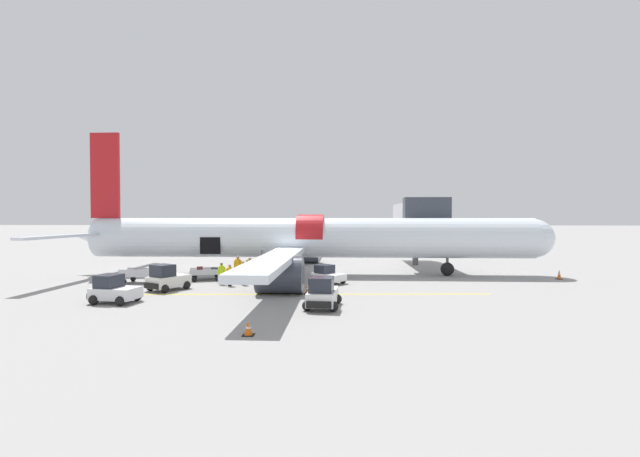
# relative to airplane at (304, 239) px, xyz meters

# --- Properties ---
(ground_plane) EXTENTS (500.00, 500.00, 0.00)m
(ground_plane) POSITION_rel_airplane_xyz_m (-1.76, -3.26, -3.07)
(ground_plane) COLOR gray
(apron_marking_line) EXTENTS (23.17, 1.50, 0.01)m
(apron_marking_line) POSITION_rel_airplane_xyz_m (1.26, -9.37, -3.07)
(apron_marking_line) COLOR yellow
(apron_marking_line) RESTS_ON ground_plane
(jet_bridge_stub) EXTENTS (4.07, 12.91, 6.73)m
(jet_bridge_stub) POSITION_rel_airplane_xyz_m (10.86, 7.11, 1.76)
(jet_bridge_stub) COLOR #4C4C51
(jet_bridge_stub) RESTS_ON ground_plane
(airplane) EXTENTS (41.02, 37.38, 12.35)m
(airplane) POSITION_rel_airplane_xyz_m (0.00, 0.00, 0.00)
(airplane) COLOR silver
(airplane) RESTS_ON ground_plane
(baggage_tug_lead) EXTENTS (2.78, 2.66, 1.35)m
(baggage_tug_lead) POSITION_rel_airplane_xyz_m (2.17, -4.66, -2.49)
(baggage_tug_lead) COLOR white
(baggage_tug_lead) RESTS_ON ground_plane
(baggage_tug_mid) EXTENTS (2.77, 2.30, 1.62)m
(baggage_tug_mid) POSITION_rel_airplane_xyz_m (-9.90, -12.68, -2.38)
(baggage_tug_mid) COLOR silver
(baggage_tug_mid) RESTS_ON ground_plane
(baggage_tug_rear) EXTENTS (2.69, 3.10, 1.77)m
(baggage_tug_rear) POSITION_rel_airplane_xyz_m (-8.57, -8.37, -2.32)
(baggage_tug_rear) COLOR silver
(baggage_tug_rear) RESTS_ON ground_plane
(baggage_tug_spare) EXTENTS (2.10, 3.25, 1.74)m
(baggage_tug_spare) POSITION_rel_airplane_xyz_m (2.19, -13.48, -2.33)
(baggage_tug_spare) COLOR white
(baggage_tug_spare) RESTS_ON ground_plane
(baggage_cart_loading) EXTENTS (3.52, 2.63, 1.09)m
(baggage_cart_loading) POSITION_rel_airplane_xyz_m (-7.38, -3.46, -2.59)
(baggage_cart_loading) COLOR #B7BABF
(baggage_cart_loading) RESTS_ON ground_plane
(baggage_cart_queued) EXTENTS (3.90, 1.81, 1.08)m
(baggage_cart_queued) POSITION_rel_airplane_xyz_m (-11.73, -5.30, -2.52)
(baggage_cart_queued) COLOR #B7BABF
(baggage_cart_queued) RESTS_ON ground_plane
(ground_crew_loader_a) EXTENTS (0.59, 0.59, 1.82)m
(ground_crew_loader_a) POSITION_rel_airplane_xyz_m (-3.91, -3.75, -2.11)
(ground_crew_loader_a) COLOR #2D2D33
(ground_crew_loader_a) RESTS_ON ground_plane
(ground_crew_loader_b) EXTENTS (0.54, 0.43, 1.56)m
(ground_crew_loader_b) POSITION_rel_airplane_xyz_m (-4.81, -6.35, -2.25)
(ground_crew_loader_b) COLOR black
(ground_crew_loader_b) RESTS_ON ground_plane
(ground_crew_driver) EXTENTS (0.56, 0.42, 1.61)m
(ground_crew_driver) POSITION_rel_airplane_xyz_m (-5.58, -5.72, -2.22)
(ground_crew_driver) COLOR #2D2D33
(ground_crew_driver) RESTS_ON ground_plane
(ground_crew_supervisor) EXTENTS (0.56, 0.56, 1.76)m
(ground_crew_supervisor) POSITION_rel_airplane_xyz_m (-4.00, -5.69, -2.14)
(ground_crew_supervisor) COLOR #2D2D33
(ground_crew_supervisor) RESTS_ON ground_plane
(ground_crew_helper) EXTENTS (0.51, 0.63, 1.80)m
(ground_crew_helper) POSITION_rel_airplane_xyz_m (-3.89, -4.79, -2.13)
(ground_crew_helper) COLOR #2D2D33
(ground_crew_helper) RESTS_ON ground_plane
(ground_crew_marshal) EXTENTS (0.63, 0.54, 1.83)m
(ground_crew_marshal) POSITION_rel_airplane_xyz_m (-5.13, -2.66, -2.11)
(ground_crew_marshal) COLOR black
(ground_crew_marshal) RESTS_ON ground_plane
(suitcase_on_tarmac_upright) EXTENTS (0.55, 0.34, 0.66)m
(suitcase_on_tarmac_upright) POSITION_rel_airplane_xyz_m (-8.14, -5.84, -2.79)
(suitcase_on_tarmac_upright) COLOR #2D2D33
(suitcase_on_tarmac_upright) RESTS_ON ground_plane
(safety_cone_nose) EXTENTS (0.43, 0.43, 0.78)m
(safety_cone_nose) POSITION_rel_airplane_xyz_m (20.58, -1.64, -2.70)
(safety_cone_nose) COLOR black
(safety_cone_nose) RESTS_ON ground_plane
(safety_cone_engine_left) EXTENTS (0.49, 0.49, 0.60)m
(safety_cone_engine_left) POSITION_rel_airplane_xyz_m (-0.64, -19.07, -2.79)
(safety_cone_engine_left) COLOR black
(safety_cone_engine_left) RESTS_ON ground_plane
(safety_cone_wingtip) EXTENTS (0.43, 0.43, 0.66)m
(safety_cone_wingtip) POSITION_rel_airplane_xyz_m (1.02, -9.40, -2.76)
(safety_cone_wingtip) COLOR black
(safety_cone_wingtip) RESTS_ON ground_plane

